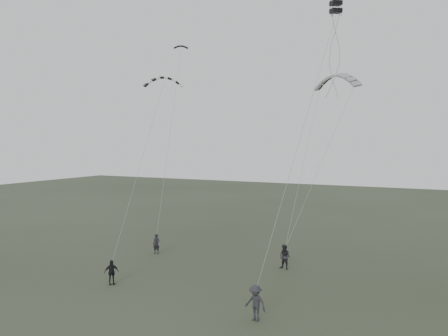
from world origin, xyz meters
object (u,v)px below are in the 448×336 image
at_px(flyer_right, 285,257).
at_px(kite_pale_large, 336,75).
at_px(kite_dark_small, 181,46).
at_px(flyer_center, 111,272).
at_px(kite_box, 336,7).
at_px(flyer_far, 255,303).
at_px(kite_striped, 164,78).
at_px(flyer_left, 156,244).

relative_size(flyer_right, kite_pale_large, 0.44).
relative_size(kite_dark_small, kite_pale_large, 0.34).
bearing_deg(flyer_center, kite_box, -29.39).
height_order(flyer_center, flyer_far, flyer_far).
height_order(kite_dark_small, kite_striped, kite_dark_small).
relative_size(flyer_far, kite_box, 2.61).
relative_size(flyer_far, kite_striped, 0.58).
bearing_deg(kite_striped, flyer_left, -173.22).
xyz_separation_m(flyer_center, kite_striped, (-1.47, 8.14, 13.32)).
distance_m(flyer_left, flyer_center, 7.89).
bearing_deg(kite_striped, flyer_right, -38.89).
distance_m(kite_dark_small, kite_pale_large, 14.78).
bearing_deg(kite_striped, flyer_far, -76.94).
relative_size(kite_dark_small, kite_striped, 0.42).
height_order(flyer_center, kite_box, kite_box).
height_order(kite_dark_small, kite_pale_large, kite_dark_small).
xyz_separation_m(kite_pale_large, kite_striped, (-12.27, -6.17, -0.20)).
xyz_separation_m(flyer_right, flyer_center, (-8.70, -8.07, -0.09)).
relative_size(flyer_left, flyer_right, 0.90).
bearing_deg(kite_box, kite_striped, 131.73).
bearing_deg(flyer_far, kite_dark_small, 142.26).
distance_m(flyer_center, kite_box, 21.10).
bearing_deg(kite_box, kite_dark_small, 114.86).
height_order(flyer_right, flyer_center, flyer_right).
height_order(flyer_center, kite_dark_small, kite_dark_small).
bearing_deg(kite_box, flyer_right, 107.39).
bearing_deg(kite_pale_large, kite_striped, -133.03).
bearing_deg(flyer_center, kite_striped, 48.65).
relative_size(flyer_center, kite_dark_small, 1.18).
bearing_deg(flyer_left, flyer_right, -7.81).
bearing_deg(flyer_right, flyer_center, -125.20).
height_order(flyer_right, flyer_far, flyer_far).
relative_size(kite_pale_large, kite_striped, 1.26).
distance_m(kite_dark_small, kite_box, 18.50).
height_order(flyer_left, flyer_center, flyer_left).
distance_m(kite_pale_large, kite_striped, 13.73).
relative_size(flyer_far, kite_pale_large, 0.46).
relative_size(kite_dark_small, kite_box, 1.91).
distance_m(kite_dark_small, kite_striped, 7.34).
distance_m(flyer_far, kite_box, 17.33).
distance_m(flyer_left, kite_box, 21.86).
xyz_separation_m(flyer_left, kite_striped, (0.49, 0.49, 13.31)).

